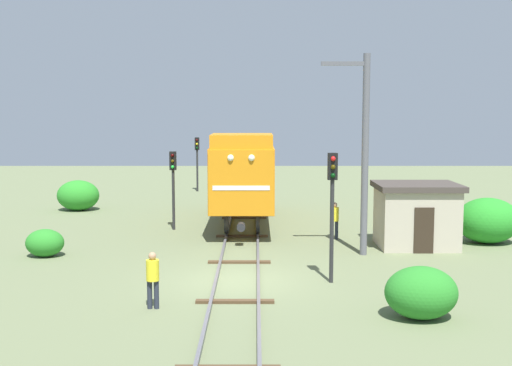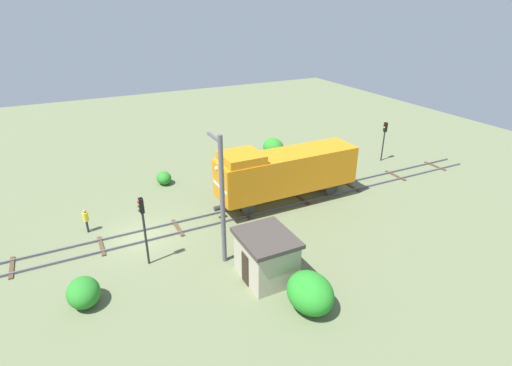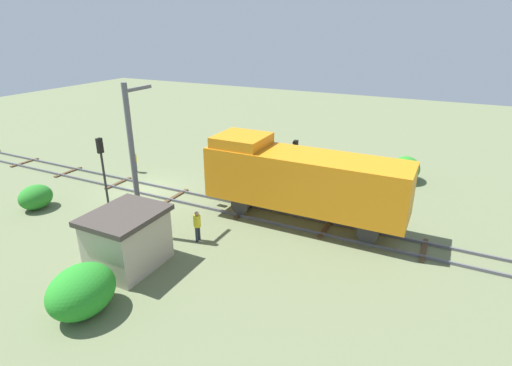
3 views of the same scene
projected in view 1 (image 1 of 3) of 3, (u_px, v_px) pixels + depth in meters
ground_plane at (237, 281)px, 22.04m from camera, size 91.78×91.78×0.00m
railway_track at (237, 279)px, 22.03m from camera, size 2.40×61.19×0.16m
locomotive at (243, 170)px, 32.85m from camera, size 2.90×11.60×4.60m
traffic_signal_near at (331, 193)px, 21.48m from camera, size 0.32×0.34×4.42m
traffic_signal_mid at (172, 175)px, 31.18m from camera, size 0.32×0.34×3.85m
traffic_signal_far at (196, 154)px, 46.08m from camera, size 0.32×0.34×3.90m
worker_near_track at (152, 276)px, 18.83m from camera, size 0.38×0.38×1.70m
worker_by_signal at (334, 218)px, 29.02m from camera, size 0.38×0.38×1.70m
catenary_mast at (363, 150)px, 25.56m from camera, size 1.94×0.28×8.06m
relay_hut at (415, 215)px, 27.41m from camera, size 3.50×2.90×2.74m
bush_near at (420, 293)px, 17.98m from camera, size 2.05×1.67×1.49m
bush_mid at (44, 243)px, 25.63m from camera, size 1.52×1.25×1.11m
bush_far at (77, 195)px, 37.44m from camera, size 2.44×2.00×1.78m
bush_back at (487, 220)px, 28.21m from camera, size 2.77×2.27×2.01m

